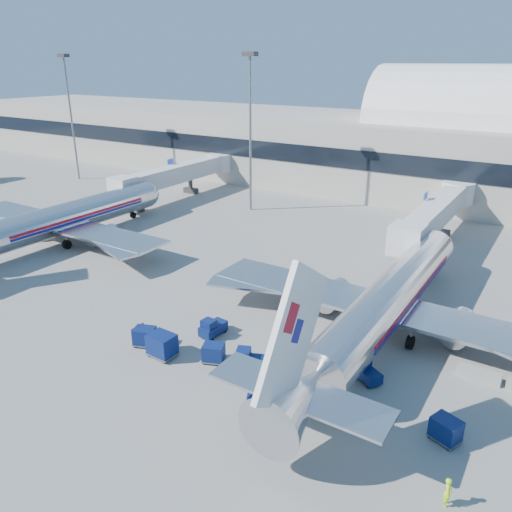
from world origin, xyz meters
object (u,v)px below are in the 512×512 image
Objects in this scene: tug_right at (366,371)px; airliner_main at (385,303)px; cart_solo_far at (446,429)px; cart_open_red at (147,337)px; jetbridge_near at (438,211)px; jetbridge_mid at (181,173)px; cart_solo_near at (260,403)px; tug_lead at (249,361)px; tug_left at (212,327)px; barrier_near at (479,374)px; cart_train_b at (162,345)px; mast_far_west at (69,99)px; ramp_worker at (448,492)px; airliner_mid at (58,220)px; cart_train_a at (214,353)px; mast_west at (250,110)px; cart_train_c at (145,336)px.

airliner_main is at bearing 129.63° from tug_right.
cart_open_red is at bearing -156.28° from cart_solo_far.
jetbridge_near and jetbridge_mid have the same top height.
jetbridge_mid is 12.53× the size of cart_solo_near.
tug_lead is (37.86, -36.64, -3.16)m from jetbridge_mid.
jetbridge_near is 10.85× the size of tug_left.
barrier_near is (52.40, -28.81, -3.48)m from jetbridge_mid.
tug_lead is 14.01m from cart_solo_far.
jetbridge_mid is at bearing 131.03° from cart_train_b.
cart_open_red is at bearing -109.59° from jetbridge_near.
tug_left is (58.10, -33.36, -14.06)m from mast_far_west.
ramp_worker is (21.89, -2.50, -0.15)m from cart_train_b.
jetbridge_near reaches higher than cart_solo_near.
airliner_mid is 31.19m from tug_left.
cart_solo_near is (38.83, -14.15, -2.09)m from airliner_mid.
tug_left is 21.79m from ramp_worker.
tug_right is 17.63m from cart_open_red.
cart_train_a is at bearing 125.94° from cart_solo_near.
mast_far_west and mast_west have the same top height.
tug_right is (7.70, 3.49, -0.09)m from tug_lead.
cart_train_c is (-8.95, -1.71, 0.05)m from tug_lead.
tug_left is 1.26× the size of cart_train_a.
cart_open_red is (-12.68, 2.67, -0.45)m from cart_solo_near.
ramp_worker reaches higher than cart_open_red.
jetbridge_near is 42.87m from ramp_worker.
airliner_mid is 12.42× the size of barrier_near.
tug_lead is at bearing -110.45° from tug_left.
airliner_mid reaches higher than cart_solo_far.
cart_train_a is 4.11m from cart_train_b.
airliner_mid reaches higher than tug_right.
barrier_near is 1.43× the size of cart_train_c.
airliner_mid is 18.57× the size of cart_open_red.
mast_far_west is 86.42m from cart_solo_far.
mast_west is (-30.00, 25.49, 11.87)m from airliner_main.
mast_far_west is (-25.60, -0.81, 10.86)m from jetbridge_mid.
tug_lead reaches higher than cart_train_a.
tug_left reaches higher than barrier_near.
mast_west reaches higher than cart_open_red.
tug_lead is 9.11m from cart_train_c.
barrier_near is 1.36× the size of cart_train_b.
cart_train_a is 0.97× the size of cart_solo_far.
cart_train_a is (60.60, -36.44, -14.01)m from mast_far_west.
airliner_mid is at bearing 133.18° from cart_solo_near.
cart_open_red is at bearing -34.33° from mast_far_west.
mast_west is 10.24× the size of cart_train_b.
cart_solo_near is at bearing -121.42° from tug_left.
tug_left is (-5.36, 2.48, -0.04)m from tug_lead.
mast_far_west is at bearing 175.75° from cart_solo_far.
barrier_near is at bearing -2.87° from airliner_mid.
airliner_mid is at bearing -171.14° from cart_solo_far.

